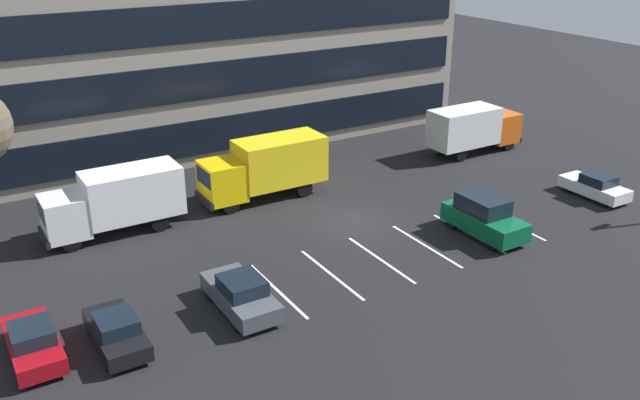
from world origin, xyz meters
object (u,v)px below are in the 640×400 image
Objects in this scene: box_truck_orange at (473,127)px; suv_forest at (484,217)px; sedan_black at (116,332)px; sedan_maroon at (33,342)px; sedan_white at (595,186)px; box_truck_yellow_all at (265,166)px; sedan_charcoal at (241,294)px; box_truck_white at (116,199)px.

box_truck_orange is 1.52× the size of suv_forest.
sedan_maroon is (-2.86, 0.87, 0.02)m from sedan_black.
suv_forest is at bearing -130.28° from box_truck_orange.
box_truck_orange is at bearing 93.49° from sedan_white.
sedan_white is (28.10, 0.47, 0.01)m from sedan_black.
sedan_maroon is at bearing 177.98° from suv_forest.
sedan_black is (-11.63, -10.34, -1.28)m from box_truck_yellow_all.
sedan_white is 0.87× the size of suv_forest.
sedan_black is 0.86× the size of suv_forest.
box_truck_orange is at bearing 17.07° from sedan_maroon.
sedan_white reaches higher than sedan_black.
sedan_charcoal is at bearing -6.65° from sedan_maroon.
sedan_maroon is at bearing 179.26° from sedan_white.
suv_forest is (-8.56, -10.10, -0.82)m from box_truck_orange.
sedan_black is 0.89× the size of sedan_charcoal.
sedan_charcoal is (5.18, -0.07, 0.08)m from sedan_black.
box_truck_white is at bearing -178.42° from box_truck_yellow_all.
sedan_maroon is (-21.81, 0.77, -0.32)m from suv_forest.
box_truck_orange is at bearing 0.23° from box_truck_white.
sedan_white is at bearing 0.95° from sedan_black.
sedan_maroon is (-30.36, -9.33, -1.13)m from box_truck_orange.
box_truck_yellow_all is at bearing 33.15° from sedan_maroon.
box_truck_orange is 31.78m from sedan_maroon.
sedan_black is at bearing -138.38° from box_truck_yellow_all.
sedan_maroon is (-14.49, -9.47, -1.26)m from box_truck_yellow_all.
suv_forest is (16.02, -10.00, -0.85)m from box_truck_white.
sedan_white is at bearing -30.94° from box_truck_yellow_all.
sedan_maroon is at bearing -122.09° from box_truck_white.
box_truck_yellow_all reaches higher than sedan_maroon.
sedan_white is 9.16m from suv_forest.
box_truck_yellow_all is at bearing 179.49° from box_truck_orange.
box_truck_yellow_all is 15.61m from sedan_black.
suv_forest is (18.95, 0.10, 0.34)m from sedan_black.
box_truck_yellow_all reaches higher than suv_forest.
box_truck_yellow_all is 15.87m from box_truck_orange.
box_truck_white is at bearing 57.91° from sedan_maroon.
box_truck_yellow_all is 17.35m from sedan_maroon.
sedan_black is at bearing -16.90° from sedan_maroon.
sedan_charcoal reaches higher than sedan_white.
box_truck_orange is 29.35m from sedan_black.
suv_forest reaches higher than sedan_white.
sedan_charcoal is (-6.45, -10.40, -1.20)m from box_truck_yellow_all.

